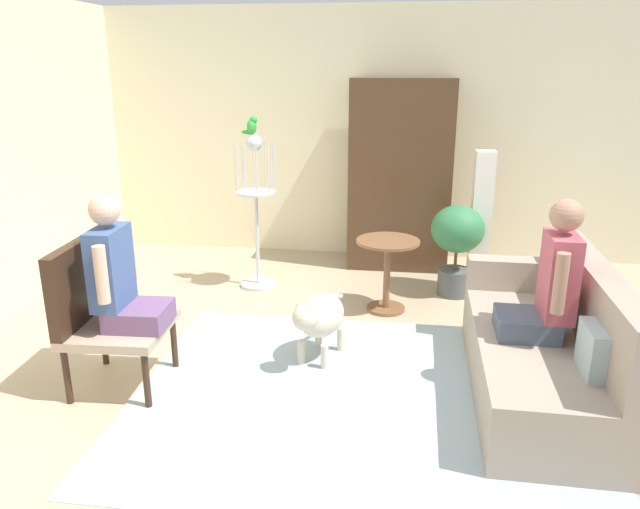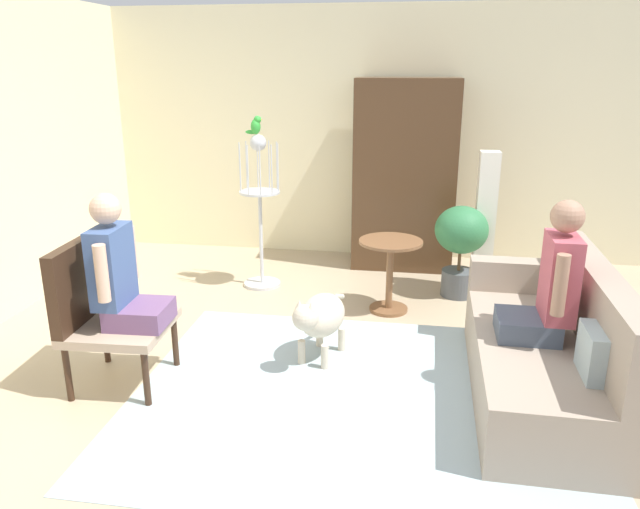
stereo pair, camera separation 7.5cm
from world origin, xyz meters
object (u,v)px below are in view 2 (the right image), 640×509
object	(u,v)px
dog	(320,317)
bird_cage_stand	(260,211)
couch	(548,352)
person_on_couch	(551,284)
potted_plant	(461,240)
column_lamp	(485,224)
parrot	(256,126)
armchair	(99,306)
person_on_armchair	(120,273)
armoire_cabinet	(405,175)
round_end_table	(390,266)

from	to	relation	value
dog	bird_cage_stand	bearing A→B (deg)	119.06
couch	dog	world-z (taller)	couch
person_on_couch	potted_plant	distance (m)	1.85
bird_cage_stand	column_lamp	distance (m)	2.13
person_on_couch	parrot	world-z (taller)	parrot
bird_cage_stand	column_lamp	world-z (taller)	bird_cage_stand
bird_cage_stand	parrot	world-z (taller)	parrot
armchair	person_on_armchair	xyz separation A→B (m)	(0.17, 0.01, 0.24)
person_on_couch	potted_plant	xyz separation A→B (m)	(-0.42, 1.79, -0.24)
couch	person_on_couch	bearing A→B (deg)	-144.27
dog	armoire_cabinet	xyz separation A→B (m)	(0.53, 2.35, 0.65)
bird_cage_stand	column_lamp	size ratio (longest dim) A/B	1.10
potted_plant	person_on_armchair	bearing A→B (deg)	-138.85
couch	potted_plant	distance (m)	1.83
person_on_couch	round_end_table	bearing A→B (deg)	128.56
armchair	round_end_table	xyz separation A→B (m)	(1.87, 1.57, -0.14)
person_on_couch	person_on_armchair	xyz separation A→B (m)	(-2.75, -0.24, 0.01)
person_on_couch	parrot	bearing A→B (deg)	142.89
round_end_table	couch	bearing A→B (deg)	-49.76
armchair	armoire_cabinet	xyz separation A→B (m)	(1.94, 2.90, 0.43)
armchair	bird_cage_stand	bearing A→B (deg)	73.61
round_end_table	potted_plant	world-z (taller)	potted_plant
couch	round_end_table	world-z (taller)	couch
round_end_table	column_lamp	distance (m)	1.09
round_end_table	dog	distance (m)	1.12
armchair	person_on_armchair	world-z (taller)	person_on_armchair
person_on_couch	potted_plant	size ratio (longest dim) A/B	1.04
dog	potted_plant	bearing A→B (deg)	53.91
person_on_couch	person_on_armchair	size ratio (longest dim) A/B	1.02
potted_plant	armoire_cabinet	distance (m)	1.11
person_on_couch	column_lamp	bearing A→B (deg)	95.87
bird_cage_stand	potted_plant	xyz separation A→B (m)	(1.90, 0.02, -0.21)
couch	armchair	world-z (taller)	armchair
person_on_couch	dog	world-z (taller)	person_on_couch
person_on_couch	dog	size ratio (longest dim) A/B	1.20
armchair	dog	bearing A→B (deg)	21.39
person_on_couch	dog	distance (m)	1.60
armchair	person_on_couch	bearing A→B (deg)	4.95
person_on_couch	potted_plant	world-z (taller)	person_on_couch
couch	dog	bearing A→B (deg)	170.05
bird_cage_stand	armoire_cabinet	world-z (taller)	armoire_cabinet
potted_plant	parrot	bearing A→B (deg)	-179.43
couch	column_lamp	distance (m)	1.97
person_on_couch	dog	xyz separation A→B (m)	(-1.51, 0.30, -0.45)
person_on_couch	bird_cage_stand	xyz separation A→B (m)	(-2.32, 1.77, -0.03)
armchair	column_lamp	bearing A→B (deg)	39.03
person_on_couch	person_on_armchair	world-z (taller)	person_on_couch
bird_cage_stand	armoire_cabinet	distance (m)	1.62
armchair	person_on_couch	world-z (taller)	person_on_couch
round_end_table	parrot	distance (m)	1.78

